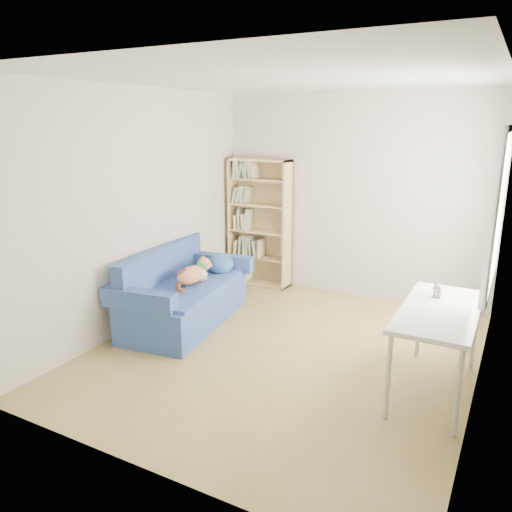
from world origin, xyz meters
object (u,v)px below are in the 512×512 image
at_px(bookshelf, 260,228).
at_px(pen_cup, 437,291).
at_px(sofa, 184,294).
at_px(desk, 439,316).

height_order(bookshelf, pen_cup, bookshelf).
xyz_separation_m(sofa, pen_cup, (2.71, 0.01, 0.48)).
bearing_deg(sofa, bookshelf, 78.14).
xyz_separation_m(bookshelf, pen_cup, (2.61, -1.63, -0.00)).
height_order(bookshelf, desk, bookshelf).
xyz_separation_m(bookshelf, desk, (2.69, -1.90, -0.13)).
relative_size(sofa, pen_cup, 12.66).
distance_m(sofa, desk, 2.82).
bearing_deg(sofa, pen_cup, -7.99).
relative_size(sofa, desk, 1.40).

